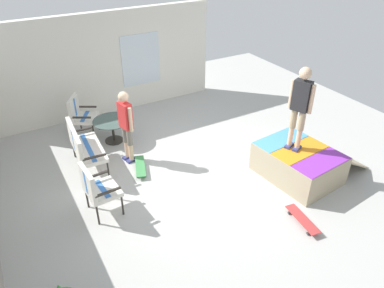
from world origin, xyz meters
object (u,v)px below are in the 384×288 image
patio_chair_by_wall (96,187)px  person_skater (300,103)px  person_watching (126,122)px  skateboard_by_bench (140,166)px  skate_ramp (299,163)px  skateboard_spare (302,219)px  patio_bench (82,145)px  patio_chair_near_house (80,113)px  patio_table (112,126)px

patio_chair_by_wall → person_skater: person_skater is taller
person_skater → patio_chair_by_wall: bearing=78.1°
person_watching → skateboard_by_bench: person_watching is taller
skate_ramp → skateboard_spare: skate_ramp is taller
skate_ramp → patio_bench: bearing=57.3°
patio_bench → skateboard_spare: patio_bench is taller
patio_bench → patio_chair_near_house: 1.54m
patio_bench → skateboard_by_bench: patio_bench is taller
skate_ramp → skateboard_spare: (-1.11, 0.93, -0.24)m
skate_ramp → patio_bench: patio_bench is taller
skate_ramp → patio_table: 4.37m
patio_bench → skateboard_spare: size_ratio=1.56×
patio_chair_by_wall → patio_table: bearing=-25.3°
patio_chair_near_house → person_watching: (-1.63, -0.60, 0.35)m
patio_chair_near_house → patio_table: size_ratio=1.13×
patio_chair_near_house → skateboard_by_bench: (-2.11, -0.66, -0.53)m
skate_ramp → skateboard_by_bench: (1.85, 2.81, -0.24)m
patio_chair_near_house → skateboard_spare: bearing=-153.5°
patio_bench → person_watching: 1.03m
patio_table → skateboard_spare: size_ratio=1.10×
skate_ramp → patio_bench: size_ratio=1.74×
skateboard_by_bench → patio_chair_by_wall: bearing=127.2°
person_skater → skate_ramp: bearing=-136.8°
patio_chair_by_wall → skateboard_by_bench: size_ratio=1.24×
patio_table → skateboard_by_bench: (-1.43, -0.09, -0.32)m
patio_bench → patio_table: patio_bench is taller
person_skater → skateboard_by_bench: 3.56m
person_watching → patio_bench: bearing=82.3°
patio_table → skateboard_spare: 4.82m
patio_bench → patio_chair_near_house: bearing=-13.3°
patio_bench → patio_chair_by_wall: bearing=173.3°
person_watching → patio_table: bearing=1.8°
patio_bench → skateboard_spare: 4.62m
patio_chair_near_house → person_watching: bearing=-159.7°
skate_ramp → patio_table: bearing=41.4°
skateboard_spare → patio_chair_by_wall: bearing=56.1°
patio_chair_near_house → patio_chair_by_wall: bearing=170.0°
person_watching → skate_ramp: bearing=-129.1°
patio_bench → person_watching: size_ratio=0.77×
patio_table → skateboard_by_bench: size_ratio=1.10×
skate_ramp → skateboard_by_bench: size_ratio=2.71×
patio_bench → person_skater: bearing=-122.2°
patio_chair_near_house → patio_chair_by_wall: size_ratio=1.00×
patio_chair_by_wall → patio_table: patio_chair_by_wall is taller
patio_chair_near_house → patio_table: (-0.67, -0.57, -0.21)m
patio_bench → patio_chair_by_wall: same height
patio_table → person_skater: size_ratio=0.52×
patio_chair_by_wall → person_watching: size_ratio=0.61×
patio_bench → patio_table: (0.83, -0.93, -0.21)m
patio_chair_near_house → skateboard_by_bench: 2.27m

